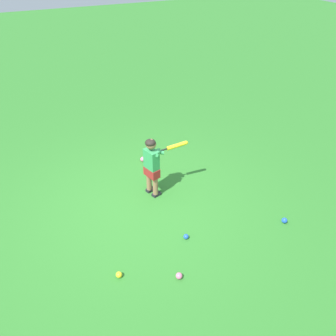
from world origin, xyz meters
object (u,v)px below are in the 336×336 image
object	(u,v)px
play_ball_far_left	(119,275)
play_ball_midfield	(179,276)
play_ball_center_lawn	(143,159)
child_batter	(153,162)
play_ball_behind_batter	(284,220)
play_ball_near_batter	(186,237)

from	to	relation	value
play_ball_far_left	play_ball_midfield	distance (m)	0.79
play_ball_far_left	play_ball_center_lawn	size ratio (longest dim) A/B	0.85
play_ball_far_left	play_ball_midfield	xyz separation A→B (m)	(0.36, 0.70, 0.00)
child_batter	play_ball_center_lawn	distance (m)	1.21
play_ball_behind_batter	play_ball_midfield	world-z (taller)	same
play_ball_far_left	play_ball_near_batter	size ratio (longest dim) A/B	1.10
play_ball_behind_batter	play_ball_center_lawn	xyz separation A→B (m)	(-2.59, -1.33, 0.01)
play_ball_behind_batter	play_ball_midfield	distance (m)	1.98
play_ball_center_lawn	play_ball_midfield	distance (m)	2.89
play_ball_behind_batter	play_ball_near_batter	xyz separation A→B (m)	(-0.36, -1.55, -0.01)
play_ball_near_batter	play_ball_behind_batter	bearing A→B (deg)	76.77
play_ball_far_left	play_ball_behind_batter	distance (m)	2.67
play_ball_far_left	play_ball_center_lawn	xyz separation A→B (m)	(-2.46, 1.33, 0.01)
play_ball_center_lawn	play_ball_midfield	xyz separation A→B (m)	(2.82, -0.63, -0.01)
play_ball_center_lawn	play_ball_midfield	bearing A→B (deg)	-12.67
child_batter	play_ball_far_left	bearing A→B (deg)	-38.26
play_ball_far_left	play_ball_near_batter	bearing A→B (deg)	101.61
child_batter	play_ball_midfield	world-z (taller)	child_batter
child_batter	play_ball_behind_batter	distance (m)	2.28
play_ball_near_batter	play_ball_midfield	xyz separation A→B (m)	(0.59, -0.42, 0.01)
play_ball_far_left	play_ball_near_batter	distance (m)	1.14
child_batter	play_ball_center_lawn	size ratio (longest dim) A/B	10.89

